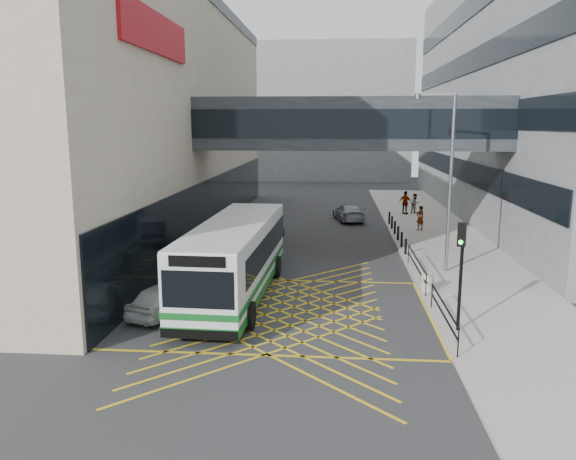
% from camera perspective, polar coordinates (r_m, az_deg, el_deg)
% --- Properties ---
extents(ground, '(120.00, 120.00, 0.00)m').
position_cam_1_polar(ground, '(23.09, -0.84, -8.21)').
color(ground, '#333335').
extents(building_whsmith, '(24.17, 42.00, 16.00)m').
position_cam_1_polar(building_whsmith, '(42.78, -23.71, 10.51)').
color(building_whsmith, '#BAAB90').
rests_on(building_whsmith, ground).
extents(building_far, '(28.00, 16.00, 18.00)m').
position_cam_1_polar(building_far, '(81.86, 1.93, 11.77)').
color(building_far, gray).
rests_on(building_far, ground).
extents(skybridge, '(20.00, 4.10, 3.00)m').
position_cam_1_polar(skybridge, '(33.75, 6.34, 10.67)').
color(skybridge, '#2C3136').
rests_on(skybridge, ground).
extents(pavement, '(6.00, 54.00, 0.16)m').
position_cam_1_polar(pavement, '(38.09, 15.05, -0.87)').
color(pavement, '#ABA69D').
rests_on(pavement, ground).
extents(box_junction, '(12.00, 9.00, 0.01)m').
position_cam_1_polar(box_junction, '(23.09, -0.84, -8.20)').
color(box_junction, gold).
rests_on(box_junction, ground).
extents(bus, '(3.28, 11.98, 3.33)m').
position_cam_1_polar(bus, '(24.61, -5.33, -2.72)').
color(bus, silver).
rests_on(bus, ground).
extents(car_white, '(2.83, 4.45, 1.32)m').
position_cam_1_polar(car_white, '(23.02, -12.34, -6.79)').
color(car_white, silver).
rests_on(car_white, ground).
extents(car_dark, '(3.08, 4.94, 1.45)m').
position_cam_1_polar(car_dark, '(35.32, -2.83, -0.34)').
color(car_dark, black).
rests_on(car_dark, ground).
extents(car_silver, '(2.77, 4.82, 1.41)m').
position_cam_1_polar(car_silver, '(44.30, 6.17, 1.85)').
color(car_silver, gray).
rests_on(car_silver, ground).
extents(traffic_light, '(0.33, 0.47, 3.97)m').
position_cam_1_polar(traffic_light, '(20.65, 17.16, -3.05)').
color(traffic_light, black).
rests_on(traffic_light, pavement).
extents(street_lamp, '(2.00, 0.59, 8.80)m').
position_cam_1_polar(street_lamp, '(28.84, 15.83, 5.71)').
color(street_lamp, slate).
rests_on(street_lamp, pavement).
extents(litter_bin, '(0.50, 0.50, 0.86)m').
position_cam_1_polar(litter_bin, '(25.84, 13.93, -5.09)').
color(litter_bin, '#ADA89E').
rests_on(litter_bin, pavement).
extents(kerb_railings, '(0.05, 12.54, 1.00)m').
position_cam_1_polar(kerb_railings, '(24.75, 13.95, -5.10)').
color(kerb_railings, black).
rests_on(kerb_railings, pavement).
extents(bollards, '(0.14, 10.14, 0.90)m').
position_cam_1_polar(bollards, '(37.60, 10.96, -0.02)').
color(bollards, black).
rests_on(bollards, pavement).
extents(pedestrian_a, '(0.83, 0.77, 1.70)m').
position_cam_1_polar(pedestrian_a, '(40.39, 13.27, 1.20)').
color(pedestrian_a, gray).
rests_on(pedestrian_a, pavement).
extents(pedestrian_b, '(0.92, 0.84, 1.64)m').
position_cam_1_polar(pedestrian_b, '(47.88, 12.79, 2.63)').
color(pedestrian_b, gray).
rests_on(pedestrian_b, pavement).
extents(pedestrian_c, '(1.23, 1.10, 1.91)m').
position_cam_1_polar(pedestrian_c, '(47.24, 11.84, 2.73)').
color(pedestrian_c, gray).
rests_on(pedestrian_c, pavement).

